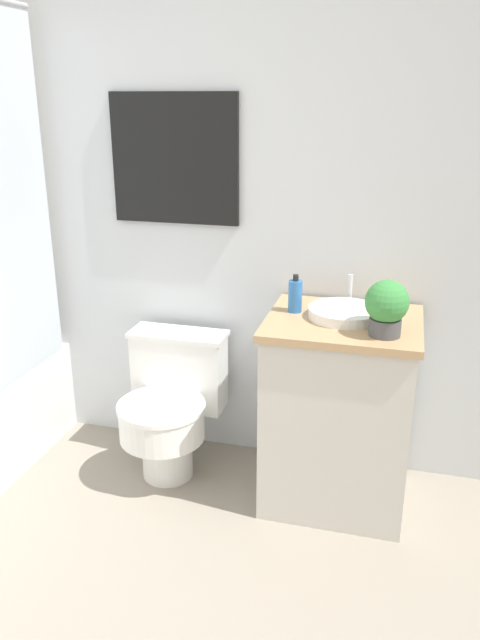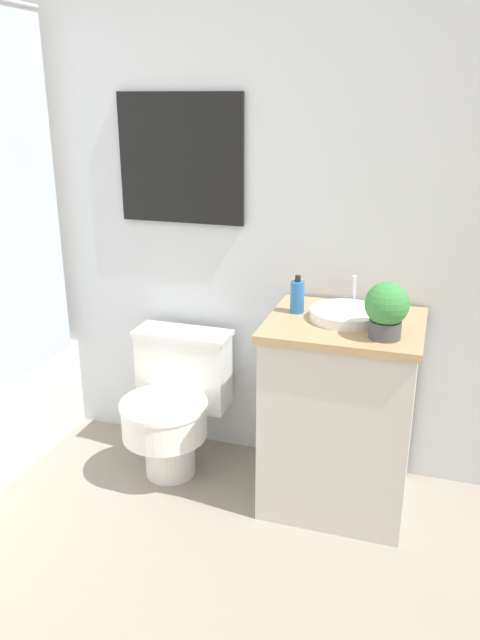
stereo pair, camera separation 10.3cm
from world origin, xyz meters
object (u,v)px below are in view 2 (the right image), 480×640
object	(u,v)px
toilet	(174,402)
potted_plant	(387,308)
soap_bottle	(297,296)
sink	(347,314)

from	to	relation	value
toilet	potted_plant	xyz separation A→B (m)	(0.91, -0.16, 0.59)
toilet	soap_bottle	size ratio (longest dim) A/B	4.06
sink	potted_plant	world-z (taller)	potted_plant
soap_bottle	potted_plant	world-z (taller)	potted_plant
sink	potted_plant	xyz separation A→B (m)	(0.16, -0.16, 0.09)
sink	potted_plant	size ratio (longest dim) A/B	1.55
toilet	potted_plant	bearing A→B (deg)	-9.79
soap_bottle	potted_plant	size ratio (longest dim) A/B	0.74
sink	toilet	bearing A→B (deg)	-179.91
soap_bottle	toilet	bearing A→B (deg)	-177.72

